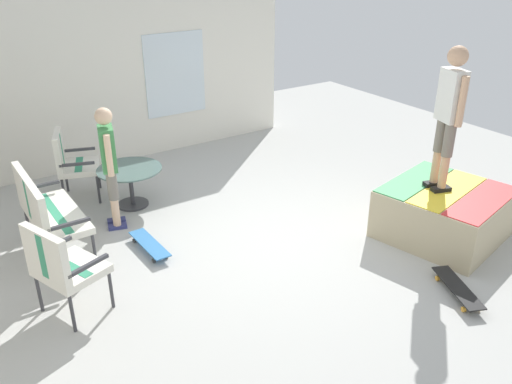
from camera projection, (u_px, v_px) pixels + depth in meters
name	position (u px, v px, depth m)	size (l,w,h in m)	color
ground_plane	(281.00, 244.00, 6.75)	(12.00, 12.00, 0.10)	#B2B2AD
house_facade	(123.00, 80.00, 8.76)	(0.23, 6.00, 2.71)	white
skate_ramp	(445.00, 212.00, 6.75)	(1.79, 2.46, 0.64)	tan
patio_bench	(44.00, 208.00, 6.20)	(1.25, 0.56, 1.02)	#38383D
patio_chair_near_house	(70.00, 159.00, 7.58)	(0.77, 0.72, 1.02)	#38383D
patio_chair_by_wall	(60.00, 263.00, 5.15)	(0.77, 0.73, 1.02)	#38383D
patio_table	(130.00, 179.00, 7.45)	(0.90, 0.90, 0.57)	#38383D
person_watching	(109.00, 160.00, 6.69)	(0.47, 0.31, 1.62)	navy
person_skater	(450.00, 108.00, 6.19)	(0.46, 0.31, 1.74)	black
skateboard_by_bench	(149.00, 244.00, 6.48)	(0.81, 0.23, 0.10)	#3372B2
skateboard_spare	(458.00, 288.00, 5.68)	(0.81, 0.50, 0.10)	black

